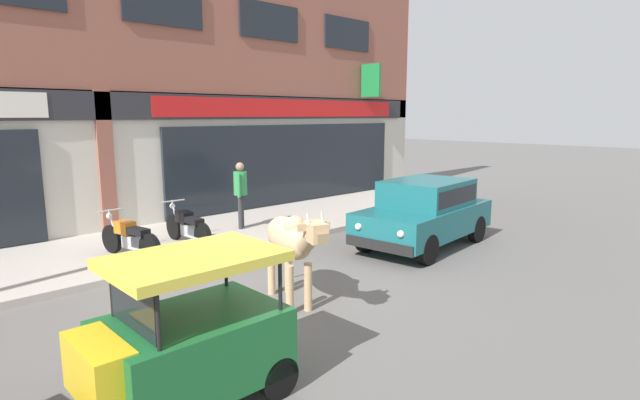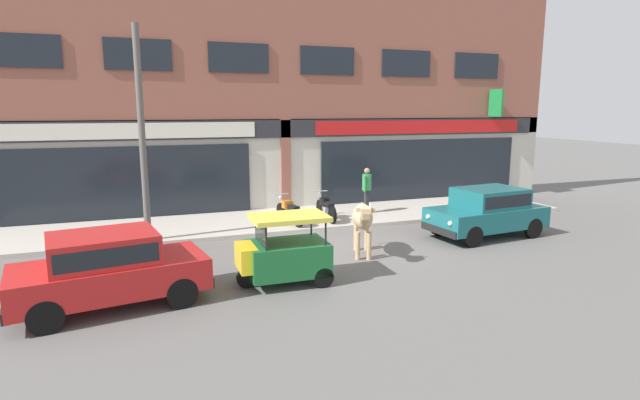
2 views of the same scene
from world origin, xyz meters
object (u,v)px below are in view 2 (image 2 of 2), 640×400
cow (363,218)px  pedestrian (367,185)px  auto_rickshaw (284,254)px  car_0 (488,210)px  motorcycle_1 (326,208)px  utility_pole (142,135)px  motorcycle_0 (289,211)px  car_1 (108,266)px

cow → pedestrian: (2.12, 4.34, 0.11)m
cow → auto_rickshaw: size_ratio=1.03×
cow → pedestrian: size_ratio=1.28×
car_0 → motorcycle_1: (-3.91, 3.27, -0.30)m
car_0 → utility_pole: bearing=165.4°
motorcycle_0 → motorcycle_1: bearing=5.6°
cow → motorcycle_0: bearing=103.5°
auto_rickshaw → pedestrian: (4.60, 5.66, 0.46)m
pedestrian → utility_pole: bearing=-170.0°
auto_rickshaw → pedestrian: bearing=50.9°
motorcycle_1 → car_0: bearing=-39.9°
auto_rickshaw → car_0: bearing=15.5°
motorcycle_0 → auto_rickshaw: bearing=-107.5°
car_1 → pedestrian: bearing=35.6°
car_1 → utility_pole: 5.09m
cow → motorcycle_0: size_ratio=1.14×
cow → utility_pole: bearing=149.8°
car_0 → utility_pole: 10.10m
car_0 → cow: bearing=-172.5°
pedestrian → utility_pole: (-7.34, -1.29, 1.94)m
car_1 → motorcycle_1: (6.39, 5.30, -0.30)m
cow → utility_pole: utility_pole is taller
pedestrian → car_1: bearing=-144.4°
car_1 → pedestrian: pedestrian is taller
motorcycle_1 → pedestrian: pedestrian is taller
auto_rickshaw → motorcycle_0: bearing=72.5°
auto_rickshaw → motorcycle_0: 5.28m
motorcycle_0 → pedestrian: (3.01, 0.63, 0.60)m
car_0 → utility_pole: utility_pole is taller
motorcycle_0 → utility_pole: 5.06m
auto_rickshaw → utility_pole: bearing=122.1°
car_0 → car_1: size_ratio=0.99×
cow → utility_pole: (-5.22, 3.04, 2.05)m
auto_rickshaw → pedestrian: 7.31m
pedestrian → utility_pole: 7.70m
cow → car_0: cow is taller
auto_rickshaw → motorcycle_1: 5.91m
auto_rickshaw → utility_pole: 5.68m
cow → car_1: 6.16m
motorcycle_0 → cow: bearing=-76.5°
cow → motorcycle_1: size_ratio=1.13×
utility_pole → cow: bearing=-30.2°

